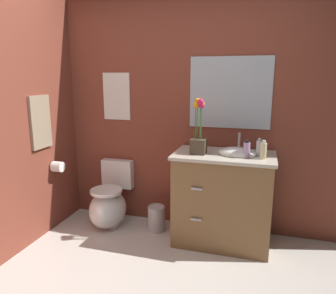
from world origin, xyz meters
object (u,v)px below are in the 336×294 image
object	(u,v)px
flower_vase	(199,136)
toilet	(110,204)
toilet_paper_roll	(58,167)
hanging_towel	(40,122)
wall_mirror	(230,93)
lotion_bottle	(259,148)
trash_bin	(156,218)
soap_bottle	(247,150)
wall_poster	(117,96)
vanity_cabinet	(223,198)
hand_wash_bottle	(263,150)

from	to	relation	value
flower_vase	toilet	bearing A→B (deg)	175.34
toilet_paper_roll	hanging_towel	bearing A→B (deg)	-111.25
toilet	wall_mirror	world-z (taller)	wall_mirror
flower_vase	wall_mirror	distance (m)	0.57
lotion_bottle	toilet	bearing A→B (deg)	179.92
trash_bin	toilet_paper_roll	world-z (taller)	toilet_paper_roll
toilet	soap_bottle	size ratio (longest dim) A/B	4.30
toilet	trash_bin	size ratio (longest dim) A/B	2.54
flower_vase	wall_poster	xyz separation A→B (m)	(-0.99, 0.35, 0.32)
flower_vase	soap_bottle	bearing A→B (deg)	-4.03
lotion_bottle	soap_bottle	bearing A→B (deg)	-134.00
lotion_bottle	flower_vase	bearing A→B (deg)	-171.82
vanity_cabinet	flower_vase	world-z (taller)	flower_vase
vanity_cabinet	soap_bottle	world-z (taller)	vanity_cabinet
wall_mirror	vanity_cabinet	bearing A→B (deg)	-89.49
soap_bottle	hanging_towel	xyz separation A→B (m)	(-1.97, -0.23, 0.20)
vanity_cabinet	hanging_towel	xyz separation A→B (m)	(-1.77, -0.31, 0.71)
hand_wash_bottle	wall_poster	distance (m)	1.67
soap_bottle	hand_wash_bottle	xyz separation A→B (m)	(0.14, -0.00, 0.00)
vanity_cabinet	hand_wash_bottle	world-z (taller)	vanity_cabinet
wall_poster	hanging_towel	world-z (taller)	wall_poster
hanging_towel	vanity_cabinet	bearing A→B (deg)	9.99
toilet	hanging_towel	size ratio (longest dim) A/B	1.33
hanging_towel	lotion_bottle	bearing A→B (deg)	9.18
trash_bin	wall_poster	bearing A→B (deg)	154.70
wall_poster	flower_vase	bearing A→B (deg)	-19.37
soap_bottle	wall_mirror	size ratio (longest dim) A/B	0.20
hand_wash_bottle	wall_mirror	bearing A→B (deg)	132.53
trash_bin	wall_poster	size ratio (longest dim) A/B	0.53
wall_poster	toilet_paper_roll	bearing A→B (deg)	-136.21
hand_wash_bottle	toilet_paper_roll	bearing A→B (deg)	-177.65
toilet	wall_poster	xyz separation A→B (m)	(0.00, 0.27, 1.15)
toilet	hand_wash_bottle	distance (m)	1.74
vanity_cabinet	toilet_paper_roll	xyz separation A→B (m)	(-1.71, -0.17, 0.22)
hanging_towel	toilet	bearing A→B (deg)	32.07
flower_vase	trash_bin	size ratio (longest dim) A/B	1.90
toilet	toilet_paper_roll	bearing A→B (deg)	-157.91
vanity_cabinet	wall_poster	size ratio (longest dim) A/B	2.12
toilet	wall_poster	distance (m)	1.18
flower_vase	lotion_bottle	world-z (taller)	flower_vase
lotion_bottle	wall_mirror	xyz separation A→B (m)	(-0.31, 0.27, 0.48)
trash_bin	wall_mirror	bearing A→B (deg)	20.06
vanity_cabinet	hand_wash_bottle	bearing A→B (deg)	-13.90
toilet	toilet_paper_roll	xyz separation A→B (m)	(-0.48, -0.20, 0.44)
toilet	wall_poster	bearing A→B (deg)	90.00
lotion_bottle	trash_bin	world-z (taller)	lotion_bottle
wall_poster	toilet_paper_roll	size ratio (longest dim) A/B	4.63
flower_vase	toilet_paper_roll	xyz separation A→B (m)	(-1.47, -0.12, -0.39)
vanity_cabinet	hanging_towel	bearing A→B (deg)	-170.01
flower_vase	hanging_towel	distance (m)	1.55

